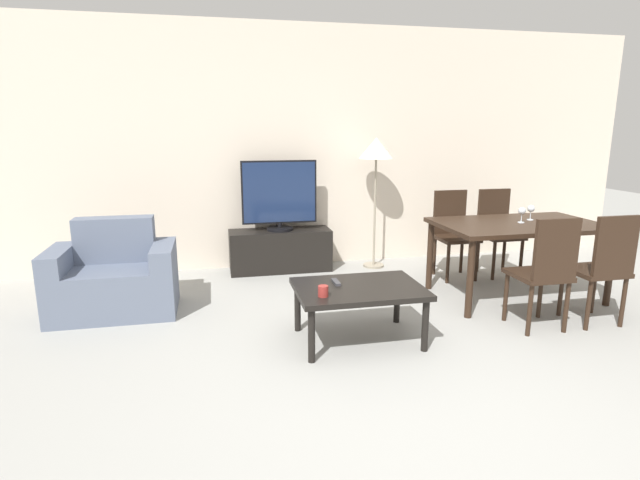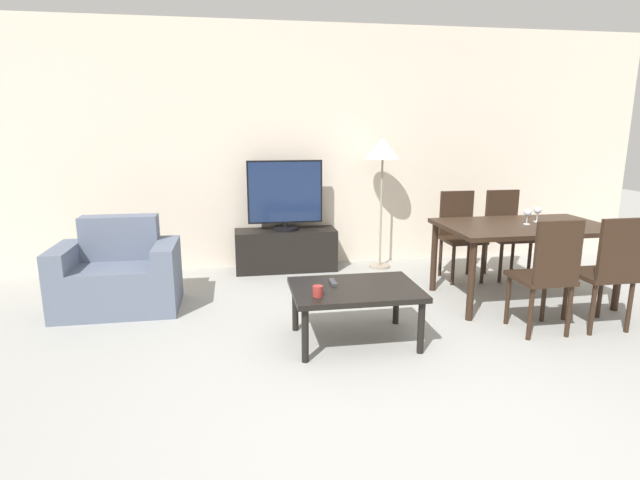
{
  "view_description": "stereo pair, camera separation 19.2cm",
  "coord_description": "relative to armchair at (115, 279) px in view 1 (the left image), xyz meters",
  "views": [
    {
      "loc": [
        -1.23,
        -2.43,
        1.59
      ],
      "look_at": [
        -0.35,
        1.61,
        0.65
      ],
      "focal_mm": 28.0,
      "sensor_mm": 36.0,
      "label": 1
    },
    {
      "loc": [
        -1.04,
        -2.47,
        1.59
      ],
      "look_at": [
        -0.35,
        1.61,
        0.65
      ],
      "focal_mm": 28.0,
      "sensor_mm": 36.0,
      "label": 2
    }
  ],
  "objects": [
    {
      "name": "ground_plane",
      "position": [
        2.09,
        -2.01,
        -0.3
      ],
      "size": [
        18.0,
        18.0,
        0.0
      ],
      "primitive_type": "plane",
      "color": "#9E9E99"
    },
    {
      "name": "wine_glass_center",
      "position": [
        3.65,
        -0.4,
        0.53
      ],
      "size": [
        0.07,
        0.07,
        0.15
      ],
      "color": "silver",
      "rests_on": "dining_table"
    },
    {
      "name": "remote_primary",
      "position": [
        1.75,
        -0.93,
        0.14
      ],
      "size": [
        0.04,
        0.15,
        0.02
      ],
      "color": "#38383D",
      "rests_on": "coffee_table"
    },
    {
      "name": "wine_glass_left",
      "position": [
        3.82,
        -0.3,
        0.53
      ],
      "size": [
        0.07,
        0.07,
        0.15
      ],
      "color": "silver",
      "rests_on": "dining_table"
    },
    {
      "name": "cup_white_near",
      "position": [
        1.59,
        -1.2,
        0.17
      ],
      "size": [
        0.07,
        0.07,
        0.08
      ],
      "color": "maroon",
      "rests_on": "coffee_table"
    },
    {
      "name": "dining_chair_near_right",
      "position": [
        3.9,
        -1.16,
        0.22
      ],
      "size": [
        0.4,
        0.4,
        0.93
      ],
      "color": "black",
      "rests_on": "ground_plane"
    },
    {
      "name": "dining_table",
      "position": [
        3.64,
        -0.39,
        0.35
      ],
      "size": [
        1.5,
        0.92,
        0.72
      ],
      "color": "black",
      "rests_on": "ground_plane"
    },
    {
      "name": "wall_back",
      "position": [
        2.09,
        1.24,
        1.05
      ],
      "size": [
        7.79,
        0.06,
        2.7
      ],
      "color": "beige",
      "rests_on": "ground_plane"
    },
    {
      "name": "coffee_table",
      "position": [
        1.9,
        -1.04,
        0.08
      ],
      "size": [
        0.94,
        0.67,
        0.43
      ],
      "color": "black",
      "rests_on": "ground_plane"
    },
    {
      "name": "dining_chair_far",
      "position": [
        3.9,
        0.38,
        0.22
      ],
      "size": [
        0.4,
        0.4,
        0.93
      ],
      "color": "black",
      "rests_on": "ground_plane"
    },
    {
      "name": "dining_chair_near",
      "position": [
        3.38,
        -1.16,
        0.22
      ],
      "size": [
        0.4,
        0.4,
        0.93
      ],
      "color": "black",
      "rests_on": "ground_plane"
    },
    {
      "name": "armchair",
      "position": [
        0.0,
        0.0,
        0.0
      ],
      "size": [
        1.03,
        0.65,
        0.81
      ],
      "color": "slate",
      "rests_on": "ground_plane"
    },
    {
      "name": "tv_stand",
      "position": [
        1.59,
        0.98,
        -0.06
      ],
      "size": [
        1.13,
        0.38,
        0.47
      ],
      "color": "black",
      "rests_on": "ground_plane"
    },
    {
      "name": "dining_chair_far_left",
      "position": [
        3.38,
        0.38,
        0.22
      ],
      "size": [
        0.4,
        0.4,
        0.93
      ],
      "color": "black",
      "rests_on": "ground_plane"
    },
    {
      "name": "floor_lamp",
      "position": [
        2.67,
        0.91,
        1.0
      ],
      "size": [
        0.39,
        0.39,
        1.48
      ],
      "color": "gray",
      "rests_on": "ground_plane"
    },
    {
      "name": "tv",
      "position": [
        1.59,
        0.98,
        0.56
      ],
      "size": [
        0.83,
        0.29,
        0.77
      ],
      "color": "black",
      "rests_on": "tv_stand"
    }
  ]
}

